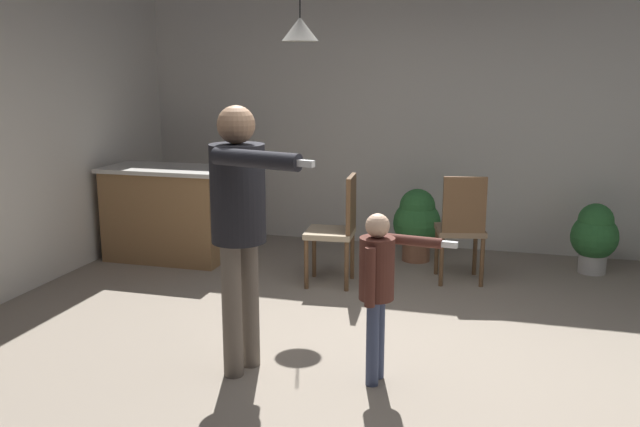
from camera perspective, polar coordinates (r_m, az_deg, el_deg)
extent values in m
plane|color=gray|center=(4.63, 3.66, -12.50)|extent=(7.68, 7.68, 0.00)
cube|color=beige|center=(7.39, 9.06, 7.58)|extent=(6.40, 0.10, 2.70)
cube|color=olive|center=(7.05, -12.67, -0.15)|extent=(1.20, 0.60, 0.91)
cube|color=beige|center=(6.97, -12.85, 3.66)|extent=(1.26, 0.66, 0.04)
cylinder|color=#60564C|center=(4.47, -5.97, -7.49)|extent=(0.13, 0.13, 0.86)
cylinder|color=#60564C|center=(4.34, -7.41, -8.16)|extent=(0.13, 0.13, 0.86)
cylinder|color=black|center=(4.21, -6.93, 1.67)|extent=(0.34, 0.34, 0.61)
sphere|color=#9E7556|center=(4.15, -7.08, 7.43)|extent=(0.23, 0.23, 0.23)
cylinder|color=black|center=(4.37, -5.32, 1.69)|extent=(0.10, 0.10, 0.58)
cylinder|color=black|center=(3.84, -5.44, 4.58)|extent=(0.58, 0.25, 0.10)
cube|color=white|center=(3.66, -1.42, 4.25)|extent=(0.13, 0.07, 0.04)
cylinder|color=#384260|center=(4.35, 4.93, -10.31)|extent=(0.08, 0.08, 0.55)
cylinder|color=#384260|center=(4.25, 4.44, -10.86)|extent=(0.08, 0.08, 0.55)
cylinder|color=#4C261E|center=(4.14, 4.80, -4.63)|extent=(0.22, 0.22, 0.39)
sphere|color=#D8AD8C|center=(4.07, 4.87, -1.03)|extent=(0.15, 0.15, 0.15)
cylinder|color=#4C261E|center=(4.16, 7.76, -2.28)|extent=(0.37, 0.11, 0.06)
cube|color=white|center=(4.11, 10.61, -2.56)|extent=(0.13, 0.05, 0.04)
cylinder|color=#4C261E|center=(4.03, 4.23, -5.37)|extent=(0.06, 0.06, 0.36)
cylinder|color=brown|center=(6.17, 10.18, -4.03)|extent=(0.04, 0.04, 0.45)
cylinder|color=brown|center=(6.23, 13.47, -4.03)|extent=(0.04, 0.04, 0.45)
cylinder|color=brown|center=(6.52, 9.79, -3.14)|extent=(0.04, 0.04, 0.45)
cylinder|color=brown|center=(6.57, 12.91, -3.15)|extent=(0.04, 0.04, 0.45)
cube|color=#7F664C|center=(6.31, 11.68, -1.39)|extent=(0.50, 0.50, 0.05)
cube|color=brown|center=(6.06, 12.06, 0.71)|extent=(0.38, 0.12, 0.50)
cylinder|color=brown|center=(5.95, 2.25, -4.47)|extent=(0.04, 0.04, 0.45)
cylinder|color=brown|center=(6.29, 2.73, -3.54)|extent=(0.04, 0.04, 0.45)
cylinder|color=brown|center=(6.01, -1.16, -4.29)|extent=(0.04, 0.04, 0.45)
cylinder|color=brown|center=(6.35, -0.50, -3.38)|extent=(0.04, 0.04, 0.45)
cube|color=tan|center=(6.08, 0.84, -1.64)|extent=(0.46, 0.46, 0.05)
cube|color=brown|center=(5.99, 2.64, 0.83)|extent=(0.07, 0.38, 0.50)
cylinder|color=#B7B2AD|center=(7.00, 21.93, -3.84)|extent=(0.26, 0.26, 0.20)
sphere|color=#2D6B33|center=(6.94, 22.09, -1.81)|extent=(0.44, 0.44, 0.44)
sphere|color=#2D6B33|center=(6.91, 22.20, -0.57)|extent=(0.33, 0.33, 0.33)
cylinder|color=brown|center=(6.97, 8.09, -3.04)|extent=(0.28, 0.28, 0.22)
sphere|color=#2D6B33|center=(6.90, 8.16, -0.80)|extent=(0.48, 0.48, 0.48)
sphere|color=#2D6B33|center=(6.87, 8.20, 0.56)|extent=(0.36, 0.36, 0.36)
cone|color=silver|center=(6.03, -1.69, 15.24)|extent=(0.32, 0.32, 0.20)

